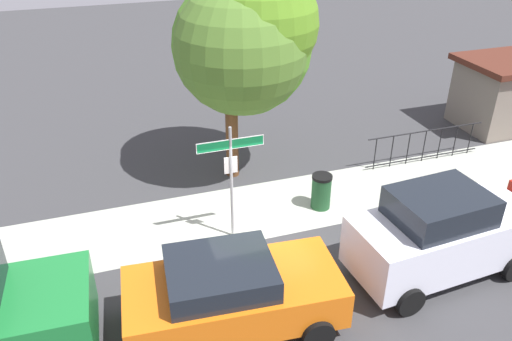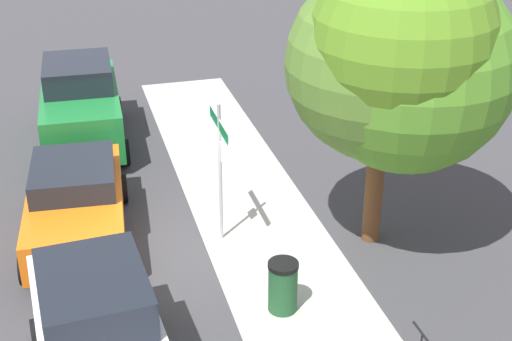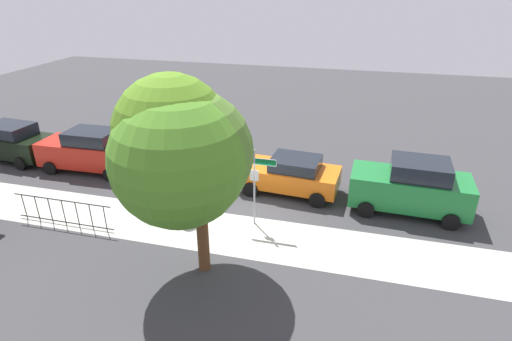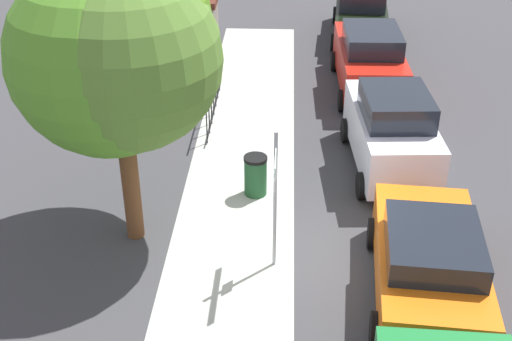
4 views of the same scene
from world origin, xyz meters
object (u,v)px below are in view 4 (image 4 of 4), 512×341
Objects in this scene: street_sign at (275,177)px; trash_bin at (255,175)px; car_black at (361,13)px; car_orange at (429,261)px; shade_tree at (116,50)px; car_red at (369,60)px; car_white at (391,131)px; utility_shed at (180,27)px.

street_sign is 3.09m from trash_bin.
car_orange is at bearing -175.61° from car_black.
car_orange is (-2.13, -5.92, -3.15)m from shade_tree.
car_black is (4.80, -0.15, -0.06)m from car_red.
car_white is 0.88× the size of car_black.
street_sign reaches higher than car_orange.
shade_tree is at bearing 110.84° from car_white.
car_white is (4.80, 0.11, 0.22)m from car_orange.
shade_tree is 9.87m from car_red.
street_sign reaches higher than car_white.
car_black is 1.68× the size of utility_shed.
street_sign is 13.90m from car_black.
trash_bin is at bearing 167.43° from car_black.
car_orange is at bearing -106.30° from street_sign.
car_black is at bearing -11.71° from street_sign.
utility_shed is at bearing 38.03° from car_white.
street_sign reaches higher than car_black.
trash_bin is (-1.35, 3.23, -0.55)m from car_white.
car_white is at bearing 179.62° from car_red.
car_white is (2.67, -5.81, -2.93)m from shade_tree.
utility_shed reaches higher than car_black.
car_black is at bearing -25.65° from shade_tree.
trash_bin is (3.45, 3.34, -0.34)m from car_orange.
car_orange is at bearing -109.83° from shade_tree.
shade_tree reaches higher than car_orange.
street_sign reaches higher than trash_bin.
street_sign is 1.04× the size of utility_shed.
street_sign is 3.20m from car_orange.
street_sign is at bearing 78.23° from car_orange.
car_white is 1.47× the size of utility_shed.
car_red is (4.79, 0.07, -0.04)m from car_white.
car_white is at bearing -138.12° from utility_shed.
car_red is at bearing -177.51° from car_black.
shade_tree reaches higher than street_sign.
car_black is 6.80m from utility_shed.
street_sign is 0.71× the size of car_white.
utility_shed is at bearing 70.18° from car_red.
car_red is at bearing -16.90° from street_sign.
car_red reaches higher than car_black.
car_black is at bearing -16.83° from trash_bin.
car_orange is 9.60m from car_red.
shade_tree is 13.93m from car_black.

